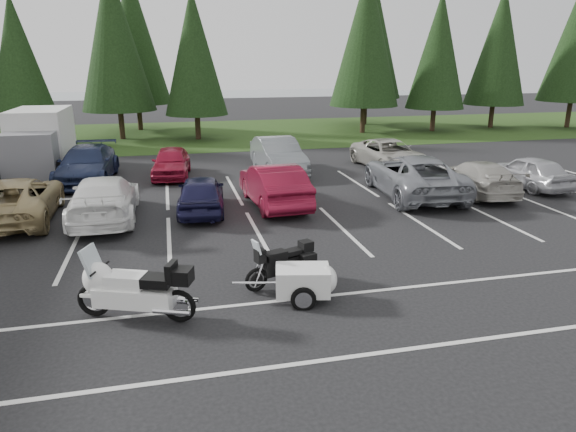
# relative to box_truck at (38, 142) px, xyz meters

# --- Properties ---
(ground) EXTENTS (120.00, 120.00, 0.00)m
(ground) POSITION_rel_box_truck_xyz_m (8.00, -12.50, -1.45)
(ground) COLOR black
(ground) RESTS_ON ground
(grass_strip) EXTENTS (80.00, 16.00, 0.01)m
(grass_strip) POSITION_rel_box_truck_xyz_m (8.00, 11.50, -1.45)
(grass_strip) COLOR #203B12
(grass_strip) RESTS_ON ground
(lake_water) EXTENTS (70.00, 50.00, 0.02)m
(lake_water) POSITION_rel_box_truck_xyz_m (12.00, 42.50, -1.45)
(lake_water) COLOR gray
(lake_water) RESTS_ON ground
(box_truck) EXTENTS (2.40, 5.60, 2.90)m
(box_truck) POSITION_rel_box_truck_xyz_m (0.00, 0.00, 0.00)
(box_truck) COLOR silver
(box_truck) RESTS_ON ground
(stall_markings) EXTENTS (32.00, 16.00, 0.01)m
(stall_markings) POSITION_rel_box_truck_xyz_m (8.00, -10.50, -1.45)
(stall_markings) COLOR silver
(stall_markings) RESTS_ON ground
(conifer_3) EXTENTS (3.87, 3.87, 9.02)m
(conifer_3) POSITION_rel_box_truck_xyz_m (-2.50, 8.90, 3.82)
(conifer_3) COLOR #332316
(conifer_3) RESTS_ON ground
(conifer_4) EXTENTS (4.80, 4.80, 11.17)m
(conifer_4) POSITION_rel_box_truck_xyz_m (3.00, 10.40, 5.08)
(conifer_4) COLOR #332316
(conifer_4) RESTS_ON ground
(conifer_5) EXTENTS (4.14, 4.14, 9.63)m
(conifer_5) POSITION_rel_box_truck_xyz_m (8.00, 9.10, 4.18)
(conifer_5) COLOR #332316
(conifer_5) RESTS_ON ground
(conifer_6) EXTENTS (4.93, 4.93, 11.48)m
(conifer_6) POSITION_rel_box_truck_xyz_m (20.00, 9.60, 5.26)
(conifer_6) COLOR #332316
(conifer_6) RESTS_ON ground
(conifer_7) EXTENTS (4.27, 4.27, 9.94)m
(conifer_7) POSITION_rel_box_truck_xyz_m (25.50, 9.30, 4.36)
(conifer_7) COLOR #332316
(conifer_7) RESTS_ON ground
(conifer_8) EXTENTS (4.53, 4.53, 10.56)m
(conifer_8) POSITION_rel_box_truck_xyz_m (31.00, 10.10, 4.72)
(conifer_8) COLOR #332316
(conifer_8) RESTS_ON ground
(conifer_back_b) EXTENTS (4.97, 4.97, 11.58)m
(conifer_back_b) POSITION_rel_box_truck_xyz_m (4.00, 15.00, 5.32)
(conifer_back_b) COLOR #332316
(conifer_back_b) RESTS_ON ground
(conifer_back_c) EXTENTS (5.50, 5.50, 12.81)m
(conifer_back_c) POSITION_rel_box_truck_xyz_m (22.00, 14.30, 6.04)
(conifer_back_c) COLOR #332316
(conifer_back_c) RESTS_ON ground
(car_near_2) EXTENTS (2.59, 5.32, 1.46)m
(car_near_2) POSITION_rel_box_truck_xyz_m (0.94, -8.14, -0.72)
(car_near_2) COLOR tan
(car_near_2) RESTS_ON ground
(car_near_3) EXTENTS (2.09, 5.12, 1.48)m
(car_near_3) POSITION_rel_box_truck_xyz_m (3.77, -8.69, -0.71)
(car_near_3) COLOR white
(car_near_3) RESTS_ON ground
(car_near_4) EXTENTS (1.96, 4.07, 1.34)m
(car_near_4) POSITION_rel_box_truck_xyz_m (6.97, -8.53, -0.78)
(car_near_4) COLOR #171639
(car_near_4) RESTS_ON ground
(car_near_5) EXTENTS (1.94, 4.81, 1.55)m
(car_near_5) POSITION_rel_box_truck_xyz_m (9.64, -8.23, -0.67)
(car_near_5) COLOR maroon
(car_near_5) RESTS_ON ground
(car_near_6) EXTENTS (3.26, 6.09, 1.63)m
(car_near_6) POSITION_rel_box_truck_xyz_m (15.27, -8.10, -0.64)
(car_near_6) COLOR gray
(car_near_6) RESTS_ON ground
(car_near_7) EXTENTS (2.31, 4.73, 1.33)m
(car_near_7) POSITION_rel_box_truck_xyz_m (17.91, -8.40, -0.79)
(car_near_7) COLOR #AAA69C
(car_near_7) RESTS_ON ground
(car_near_8) EXTENTS (1.92, 4.10, 1.36)m
(car_near_8) POSITION_rel_box_truck_xyz_m (20.60, -7.98, -0.77)
(car_near_8) COLOR #ADADB2
(car_near_8) RESTS_ON ground
(car_far_1) EXTENTS (2.52, 5.43, 1.54)m
(car_far_1) POSITION_rel_box_truck_xyz_m (2.44, -2.57, -0.68)
(car_far_1) COLOR #1B2444
(car_far_1) RESTS_ON ground
(car_far_2) EXTENTS (1.97, 4.12, 1.36)m
(car_far_2) POSITION_rel_box_truck_xyz_m (6.05, -2.45, -0.77)
(car_far_2) COLOR maroon
(car_far_2) RESTS_ON ground
(car_far_3) EXTENTS (1.96, 5.04, 1.63)m
(car_far_3) POSITION_rel_box_truck_xyz_m (11.00, -2.63, -0.63)
(car_far_3) COLOR slate
(car_far_3) RESTS_ON ground
(car_far_4) EXTENTS (2.63, 5.17, 1.40)m
(car_far_4) POSITION_rel_box_truck_xyz_m (16.53, -2.99, -0.75)
(car_far_4) COLOR #ABA79C
(car_far_4) RESTS_ON ground
(touring_motorcycle) EXTENTS (2.96, 1.84, 1.57)m
(touring_motorcycle) POSITION_rel_box_truck_xyz_m (5.09, -16.12, -0.67)
(touring_motorcycle) COLOR white
(touring_motorcycle) RESTS_ON ground
(cargo_trailer) EXTENTS (1.89, 1.31, 0.80)m
(cargo_trailer) POSITION_rel_box_truck_xyz_m (8.67, -16.06, -1.05)
(cargo_trailer) COLOR white
(cargo_trailer) RESTS_ON ground
(adventure_motorcycle) EXTENTS (2.22, 1.36, 1.28)m
(adventure_motorcycle) POSITION_rel_box_truck_xyz_m (8.37, -15.17, -0.81)
(adventure_motorcycle) COLOR black
(adventure_motorcycle) RESTS_ON ground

